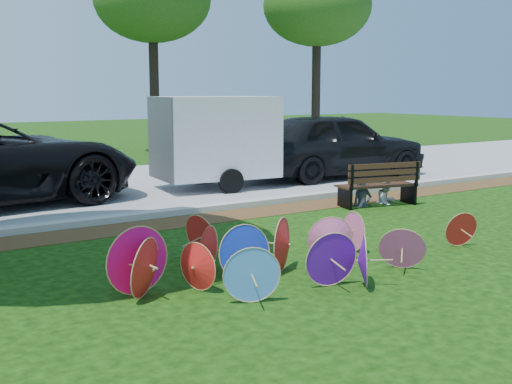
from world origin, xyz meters
TOP-DOWN VIEW (x-y plane):
  - ground at (0.00, 0.00)m, footprint 90.00×90.00m
  - mulch_strip at (0.00, 4.50)m, footprint 90.00×1.00m
  - curb at (0.00, 5.20)m, footprint 90.00×0.30m
  - street at (0.00, 9.35)m, footprint 90.00×8.00m
  - parasol_pile at (-0.24, 0.63)m, footprint 5.96×2.91m
  - dark_pickup at (6.92, 7.72)m, footprint 5.55×2.50m
  - cargo_trailer at (3.09, 7.75)m, footprint 3.03×2.12m
  - park_bench at (4.76, 3.78)m, footprint 1.88×1.02m
  - person_left at (4.41, 3.83)m, footprint 0.49×0.40m
  - person_right at (5.11, 3.83)m, footprint 0.54×0.43m

SIDE VIEW (x-z plane):
  - ground at x=0.00m, z-range 0.00..0.00m
  - mulch_strip at x=0.00m, z-range 0.00..0.01m
  - street at x=0.00m, z-range 0.00..0.01m
  - curb at x=0.00m, z-range 0.00..0.12m
  - parasol_pile at x=-0.24m, z-range -0.07..0.79m
  - park_bench at x=4.76m, z-range 0.00..0.93m
  - person_right at x=5.11m, z-range 0.00..1.07m
  - person_left at x=4.41m, z-range 0.00..1.16m
  - dark_pickup at x=6.92m, z-range 0.00..1.85m
  - cargo_trailer at x=3.09m, z-range 0.00..2.59m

